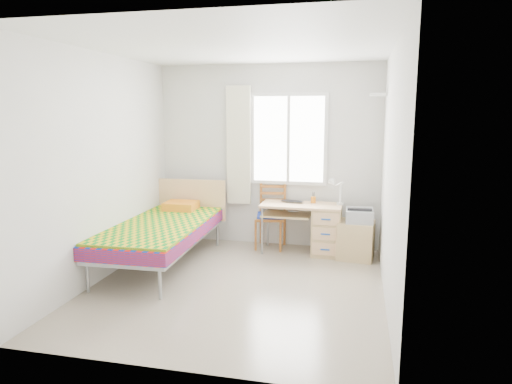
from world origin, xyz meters
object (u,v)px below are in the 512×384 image
desk (322,227)px  chair (272,212)px  cabinet (356,240)px  printer (359,215)px  bed (164,229)px

desk → chair: size_ratio=1.20×
chair → cabinet: (1.19, -0.28, -0.26)m
desk → printer: (0.50, -0.10, 0.22)m
desk → chair: bearing=167.5°
chair → bed: bearing=-149.5°
bed → chair: (1.20, 1.04, 0.05)m
desk → printer: size_ratio=2.70×
bed → cabinet: 2.52m
cabinet → printer: 0.34m
bed → desk: (1.93, 0.87, -0.09)m
bed → printer: bearing=16.3°
cabinet → printer: bearing=28.7°
bed → chair: 1.59m
chair → printer: 1.26m
bed → printer: (2.43, 0.77, 0.13)m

